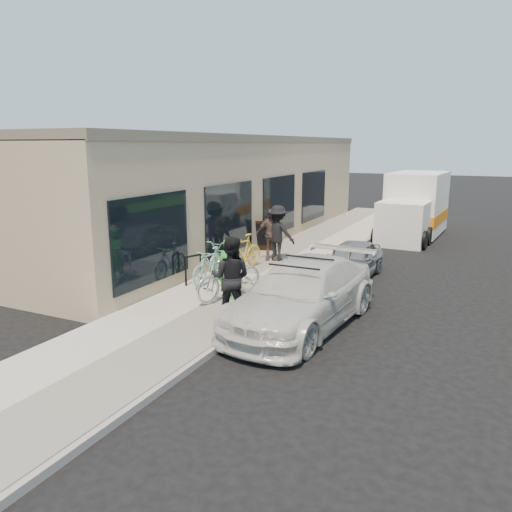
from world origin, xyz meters
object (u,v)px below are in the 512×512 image
(sedan_silver, at_px, (352,260))
(cruiser_bike_a, at_px, (210,266))
(sandwich_board, at_px, (264,235))
(tandem_bike, at_px, (230,277))
(cruiser_bike_b, at_px, (225,255))
(woman_rider, at_px, (228,269))
(bystander_a, at_px, (278,233))
(bike_rack, at_px, (193,266))
(cruiser_bike_c, at_px, (243,252))
(bystander_b, at_px, (271,234))
(sedan_white, at_px, (302,294))
(man_standing, at_px, (231,278))

(sedan_silver, height_order, cruiser_bike_a, cruiser_bike_a)
(sandwich_board, distance_m, cruiser_bike_a, 4.69)
(tandem_bike, distance_m, cruiser_bike_b, 2.75)
(woman_rider, relative_size, bystander_a, 0.83)
(bike_rack, distance_m, tandem_bike, 1.68)
(cruiser_bike_c, distance_m, bystander_b, 1.65)
(sedan_silver, xyz_separation_m, cruiser_bike_c, (-3.11, -1.01, 0.14))
(sedan_silver, relative_size, bystander_b, 1.91)
(sandwich_board, bearing_deg, sedan_white, -73.03)
(sedan_white, bearing_deg, tandem_bike, 168.88)
(sandwich_board, height_order, bystander_a, bystander_a)
(cruiser_bike_c, distance_m, bystander_a, 1.75)
(woman_rider, xyz_separation_m, bystander_a, (-0.57, 4.38, 0.16))
(bike_rack, relative_size, sandwich_board, 0.74)
(sandwich_board, bearing_deg, tandem_bike, -87.80)
(man_standing, height_order, cruiser_bike_b, man_standing)
(cruiser_bike_b, distance_m, bystander_a, 2.25)
(sandwich_board, distance_m, sedan_white, 7.37)
(sedan_silver, distance_m, bystander_b, 2.98)
(cruiser_bike_b, bearing_deg, sandwich_board, 90.66)
(woman_rider, xyz_separation_m, cruiser_bike_b, (-1.42, 2.35, -0.26))
(man_standing, bearing_deg, cruiser_bike_b, -71.83)
(woman_rider, distance_m, bystander_b, 4.41)
(cruiser_bike_c, bearing_deg, bystander_b, 93.37)
(bystander_b, bearing_deg, cruiser_bike_a, -116.41)
(tandem_bike, distance_m, man_standing, 1.50)
(man_standing, bearing_deg, sandwich_board, -83.88)
(bystander_b, bearing_deg, sedan_white, -79.84)
(bike_rack, bearing_deg, sedan_silver, 40.03)
(woman_rider, distance_m, cruiser_bike_a, 1.52)
(man_standing, bearing_deg, bike_rack, -54.31)
(bike_rack, height_order, bystander_b, bystander_b)
(bike_rack, height_order, sedan_silver, sedan_silver)
(tandem_bike, relative_size, cruiser_bike_a, 1.28)
(cruiser_bike_b, bearing_deg, bike_rack, -95.60)
(sedan_white, relative_size, bystander_b, 2.98)
(sedan_silver, height_order, cruiser_bike_b, cruiser_bike_b)
(sandwich_board, bearing_deg, cruiser_bike_a, -97.92)
(tandem_bike, relative_size, bystander_b, 1.23)
(sandwich_board, distance_m, cruiser_bike_c, 3.00)
(bystander_a, height_order, bystander_b, bystander_a)
(man_standing, bearing_deg, cruiser_bike_c, -79.09)
(sedan_white, xyz_separation_m, cruiser_bike_a, (-3.31, 1.63, -0.07))
(cruiser_bike_b, distance_m, cruiser_bike_c, 0.56)
(sedan_silver, height_order, woman_rider, woman_rider)
(sedan_white, xyz_separation_m, cruiser_bike_b, (-3.61, 2.97, -0.06))
(sandwich_board, bearing_deg, cruiser_bike_c, -92.17)
(cruiser_bike_c, bearing_deg, cruiser_bike_a, -82.15)
(cruiser_bike_b, bearing_deg, cruiser_bike_c, 39.85)
(woman_rider, xyz_separation_m, cruiser_bike_c, (-1.01, 2.73, -0.21))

